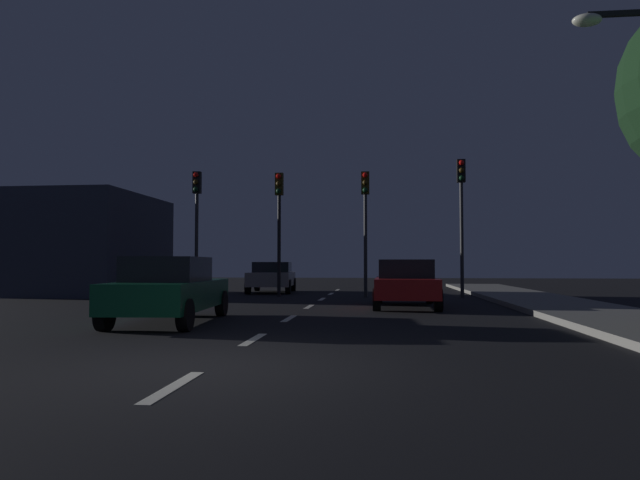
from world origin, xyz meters
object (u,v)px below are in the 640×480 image
traffic_signal_center_left (279,210)px  car_adjacent_lane (170,289)px  traffic_signal_center_right (365,209)px  traffic_signal_far_left (197,209)px  car_stopped_ahead (406,283)px  car_oncoming_far (272,277)px  traffic_signal_far_right (461,201)px

traffic_signal_center_left → car_adjacent_lane: bearing=-93.4°
traffic_signal_center_left → traffic_signal_center_right: 3.48m
traffic_signal_center_right → car_adjacent_lane: (-4.08, -10.22, -2.74)m
car_adjacent_lane → traffic_signal_center_right: bearing=68.3°
traffic_signal_far_left → car_stopped_ahead: bearing=-30.8°
car_adjacent_lane → car_oncoming_far: bearing=91.4°
traffic_signal_center_left → traffic_signal_far_right: 7.23m
traffic_signal_center_right → car_stopped_ahead: size_ratio=1.10×
traffic_signal_far_right → car_stopped_ahead: traffic_signal_far_right is taller
traffic_signal_far_right → car_stopped_ahead: size_ratio=1.20×
car_oncoming_far → car_adjacent_lane: bearing=-88.6°
traffic_signal_center_right → car_oncoming_far: size_ratio=1.22×
traffic_signal_center_left → car_oncoming_far: size_ratio=1.22×
traffic_signal_far_left → car_adjacent_lane: (2.84, -10.22, -2.82)m
traffic_signal_center_left → car_oncoming_far: bearing=105.7°
traffic_signal_center_left → car_adjacent_lane: size_ratio=1.10×
traffic_signal_center_left → car_stopped_ahead: bearing=-45.6°
traffic_signal_far_right → traffic_signal_center_right: bearing=-180.0°
traffic_signal_center_right → traffic_signal_center_left: bearing=180.0°
car_oncoming_far → traffic_signal_far_left: bearing=-127.0°
traffic_signal_far_right → car_adjacent_lane: bearing=-127.4°
traffic_signal_far_left → car_adjacent_lane: 10.98m
traffic_signal_far_right → car_stopped_ahead: 6.26m
traffic_signal_center_left → traffic_signal_far_right: size_ratio=0.92×
traffic_signal_far_left → traffic_signal_far_right: (10.66, 0.00, 0.19)m
traffic_signal_center_left → traffic_signal_far_right: traffic_signal_far_right is taller
car_adjacent_lane → car_oncoming_far: (-0.33, 13.55, -0.02)m
car_oncoming_far → traffic_signal_center_right: bearing=-37.0°
traffic_signal_far_left → car_stopped_ahead: traffic_signal_far_left is taller
traffic_signal_far_right → car_oncoming_far: 9.31m
traffic_signal_center_left → car_stopped_ahead: (4.84, -4.93, -2.76)m
traffic_signal_far_right → car_adjacent_lane: traffic_signal_far_right is taller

